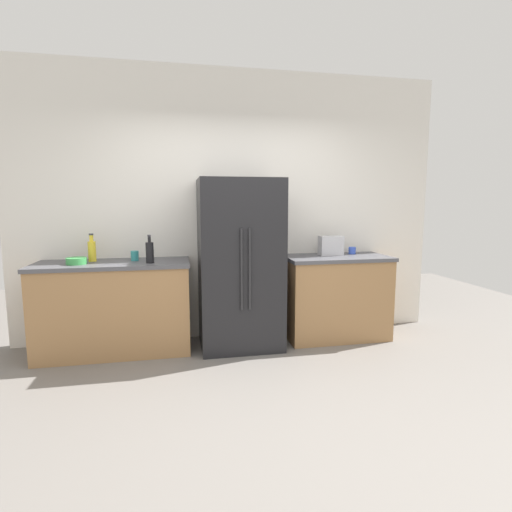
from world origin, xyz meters
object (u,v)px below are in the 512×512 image
bottle_a (92,250)px  cup_b (352,250)px  bowl_a (76,261)px  toaster (331,246)px  cup_a (135,256)px  bottle_b (150,252)px  refrigerator (240,264)px

bottle_a → cup_b: size_ratio=3.43×
bottle_a → bowl_a: bottle_a is taller
toaster → cup_a: 2.15m
bottle_a → bottle_b: bearing=-21.1°
bowl_a → cup_a: bearing=14.1°
bottle_b → bowl_a: (-0.70, 0.06, -0.08)m
toaster → cup_a: (-2.15, -0.01, -0.06)m
bottle_a → cup_a: size_ratio=2.82×
toaster → bowl_a: toaster is taller
bottle_a → cup_b: 2.86m
bottle_a → cup_b: (2.86, 0.04, -0.08)m
bottle_b → cup_b: size_ratio=3.39×
bottle_a → cup_b: bearing=0.7°
cup_a → bowl_a: cup_a is taller
toaster → cup_b: size_ratio=3.19×
bottle_a → cup_a: (0.42, -0.03, -0.06)m
bottle_b → cup_a: bearing=130.2°
bottle_b → bowl_a: bearing=175.1°
cup_a → bowl_a: 0.55m
bottle_a → bottle_b: 0.63m
bowl_a → toaster: bearing=3.1°
cup_b → bottle_b: bearing=-173.4°
bottle_b → cup_a: bottle_b is taller
toaster → cup_a: bearing=-179.7°
bowl_a → cup_b: bearing=3.9°
cup_a → cup_b: bearing=1.6°
bowl_a → refrigerator: bearing=0.3°
cup_a → bowl_a: (-0.53, -0.13, -0.02)m
bottle_b → cup_a: size_ratio=2.79×
toaster → bottle_b: bottle_b is taller
bottle_b → cup_b: 2.29m
refrigerator → bottle_b: (-0.91, -0.07, 0.16)m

